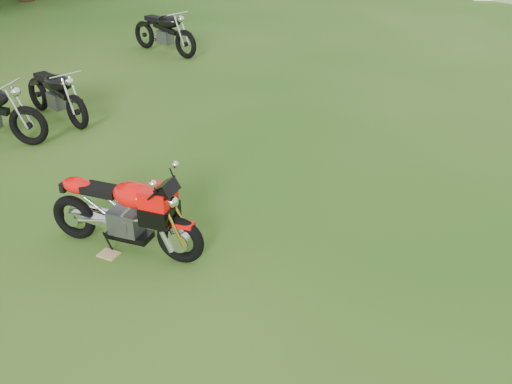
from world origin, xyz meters
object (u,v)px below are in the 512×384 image
at_px(vintage_moto_a, 55,93).
at_px(vintage_moto_d, 164,31).
at_px(plywood_board, 109,254).
at_px(sport_motorcycle, 123,207).

height_order(vintage_moto_a, vintage_moto_d, vintage_moto_d).
bearing_deg(vintage_moto_d, plywood_board, -45.42).
bearing_deg(plywood_board, vintage_moto_d, 119.06).
bearing_deg(sport_motorcycle, plywood_board, -126.87).
height_order(plywood_board, vintage_moto_a, vintage_moto_a).
bearing_deg(plywood_board, vintage_moto_a, 138.67).
relative_size(sport_motorcycle, plywood_board, 8.38).
bearing_deg(vintage_moto_a, sport_motorcycle, -19.85).
bearing_deg(vintage_moto_a, plywood_board, -22.67).
height_order(sport_motorcycle, vintage_moto_a, sport_motorcycle).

